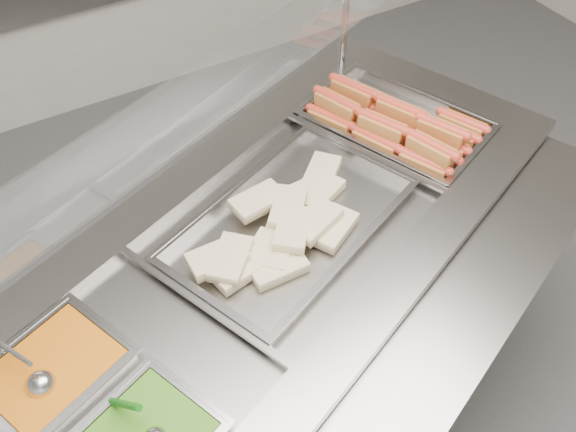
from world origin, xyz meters
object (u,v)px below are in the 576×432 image
steam_counter (279,325)px  sneeze_guard (206,93)px  pan_wraps (290,226)px  ladle (40,383)px  pan_hotdogs (395,130)px

steam_counter → sneeze_guard: (-0.08, 0.21, 0.83)m
steam_counter → pan_wraps: bearing=21.7°
sneeze_guard → pan_wraps: (0.14, -0.18, -0.40)m
pan_wraps → ladle: bearing=-168.2°
sneeze_guard → pan_wraps: 0.46m
ladle → steam_counter: bearing=10.9°
pan_hotdogs → pan_wraps: bearing=-158.3°
sneeze_guard → pan_hotdogs: 0.79m
pan_wraps → ladle: 0.77m
pan_hotdogs → sneeze_guard: bearing=-177.6°
sneeze_guard → ladle: 0.79m
sneeze_guard → ladle: size_ratio=8.58×
steam_counter → sneeze_guard: size_ratio=1.25×
sneeze_guard → pan_hotdogs: sneeze_guard is taller
steam_counter → pan_hotdogs: pan_hotdogs is taller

